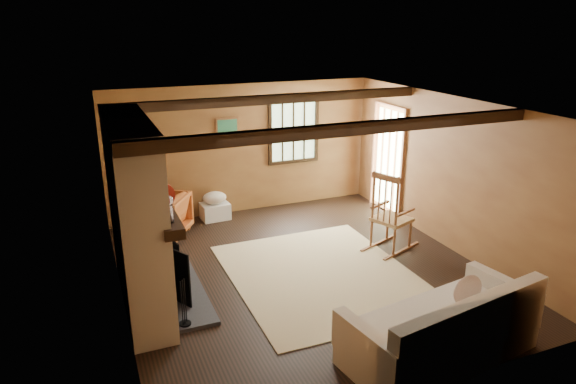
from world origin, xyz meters
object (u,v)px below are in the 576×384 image
rocking_chair (390,217)px  laundry_basket (215,211)px  armchair (163,215)px  sofa (444,332)px  fireplace (139,223)px

rocking_chair → laundry_basket: bearing=22.3°
rocking_chair → armchair: size_ratio=1.62×
rocking_chair → laundry_basket: rocking_chair is taller
sofa → armchair: bearing=107.3°
rocking_chair → laundry_basket: size_ratio=2.57×
fireplace → sofa: 3.78m
sofa → laundry_basket: (-1.23, 4.91, -0.16)m
laundry_basket → armchair: 1.10m
sofa → armchair: 5.03m
sofa → rocking_chair: bearing=60.1°
fireplace → rocking_chair: size_ratio=1.87×
rocking_chair → laundry_basket: 3.24m
rocking_chair → armchair: bearing=37.8°
rocking_chair → armchair: (-3.22, 1.91, -0.18)m
fireplace → sofa: fireplace is taller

